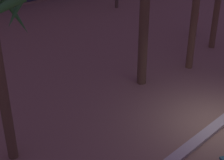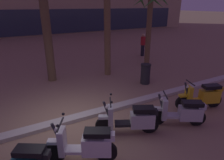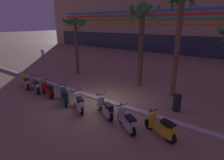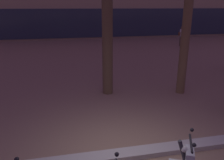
{
  "view_description": "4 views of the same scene",
  "coord_description": "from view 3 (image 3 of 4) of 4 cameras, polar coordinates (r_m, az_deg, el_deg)",
  "views": [
    {
      "loc": [
        -9.58,
        -4.14,
        6.71
      ],
      "look_at": [
        -1.94,
        3.53,
        1.19
      ],
      "focal_mm": 53.9,
      "sensor_mm": 36.0,
      "label": 1
    },
    {
      "loc": [
        -1.38,
        -5.32,
        3.52
      ],
      "look_at": [
        1.43,
        -0.21,
        1.27
      ],
      "focal_mm": 31.62,
      "sensor_mm": 36.0,
      "label": 2
    },
    {
      "loc": [
        6.86,
        -8.02,
        4.7
      ],
      "look_at": [
        0.08,
        1.02,
        1.16
      ],
      "focal_mm": 29.24,
      "sensor_mm": 36.0,
      "label": 3
    },
    {
      "loc": [
        -1.12,
        -4.1,
        3.26
      ],
      "look_at": [
        0.1,
        1.68,
        1.33
      ],
      "focal_mm": 36.4,
      "sensor_mm": 36.0,
      "label": 4
    }
  ],
  "objects": [
    {
      "name": "scooter_red_mid_centre",
      "position": [
        12.8,
        -19.39,
        -2.98
      ],
      "size": [
        1.76,
        0.7,
        1.04
      ],
      "color": "black",
      "rests_on": "ground"
    },
    {
      "name": "curb_strip",
      "position": [
        11.6,
        -3.06,
        -6.2
      ],
      "size": [
        60.0,
        0.36,
        0.12
      ],
      "primitive_type": "cube",
      "color": "#BCB7AD",
      "rests_on": "ground"
    },
    {
      "name": "palm_tree_near_sign",
      "position": [
        17.43,
        -11.29,
        14.84
      ],
      "size": [
        2.36,
        2.39,
        5.18
      ],
      "color": "brown",
      "rests_on": "ground"
    },
    {
      "name": "scooter_yellow_second_in_line",
      "position": [
        8.25,
        15.44,
        -14.2
      ],
      "size": [
        1.67,
        0.82,
        1.04
      ],
      "color": "black",
      "rests_on": "ground"
    },
    {
      "name": "scooter_silver_last_in_row",
      "position": [
        8.5,
        4.81,
        -12.77
      ],
      "size": [
        1.54,
        1.0,
        1.04
      ],
      "color": "black",
      "rests_on": "ground"
    },
    {
      "name": "scooter_silver_mid_front",
      "position": [
        9.57,
        -1.97,
        -8.98
      ],
      "size": [
        1.68,
        0.96,
        1.17
      ],
      "color": "black",
      "rests_on": "ground"
    },
    {
      "name": "crossing_sign",
      "position": [
        17.67,
        -20.57,
        5.87
      ],
      "size": [
        0.59,
        0.18,
        2.4
      ],
      "color": "#939399",
      "rests_on": "ground"
    },
    {
      "name": "scooter_white_gap_after_mid",
      "position": [
        10.28,
        -10.26,
        -7.25
      ],
      "size": [
        1.55,
        0.95,
        1.17
      ],
      "color": "black",
      "rests_on": "ground"
    },
    {
      "name": "scooter_teal_lead_nearest",
      "position": [
        11.4,
        -14.66,
        -5.08
      ],
      "size": [
        1.57,
        1.02,
        1.17
      ],
      "color": "black",
      "rests_on": "ground"
    },
    {
      "name": "palm_tree_far_corner",
      "position": [
        12.12,
        20.43,
        17.24
      ],
      "size": [
        2.15,
        2.18,
        6.56
      ],
      "color": "brown",
      "rests_on": "ground"
    },
    {
      "name": "scooter_grey_mid_rear",
      "position": [
        13.97,
        -22.76,
        -1.71
      ],
      "size": [
        1.79,
        0.83,
        1.17
      ],
      "color": "black",
      "rests_on": "ground"
    },
    {
      "name": "palm_tree_mid_walkway",
      "position": [
        13.74,
        9.36,
        16.13
      ],
      "size": [
        2.41,
        2.35,
        6.12
      ],
      "color": "brown",
      "rests_on": "ground"
    },
    {
      "name": "scooter_yellow_far_back",
      "position": [
        15.11,
        -25.33,
        -0.68
      ],
      "size": [
        1.8,
        0.83,
        1.17
      ],
      "color": "black",
      "rests_on": "ground"
    },
    {
      "name": "litter_bin",
      "position": [
        10.79,
        19.65,
        -6.68
      ],
      "size": [
        0.48,
        0.48,
        0.95
      ],
      "color": "#232328",
      "rests_on": "ground"
    },
    {
      "name": "mall_facade_backdrop",
      "position": [
        33.89,
        22.13,
        18.54
      ],
      "size": [
        54.79,
        10.71,
        12.17
      ],
      "color": "tan",
      "rests_on": "ground"
    },
    {
      "name": "ground_plane",
      "position": [
        11.55,
        -3.39,
        -6.64
      ],
      "size": [
        200.0,
        200.0,
        0.0
      ],
      "primitive_type": "plane",
      "color": "#93755B"
    }
  ]
}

